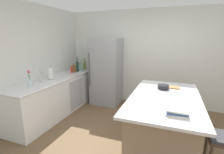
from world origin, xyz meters
name	(u,v)px	position (x,y,z in m)	size (l,w,h in m)	color
ground_plane	(131,150)	(0.00, 0.00, 0.00)	(7.20, 7.20, 0.00)	brown
wall_rear	(153,58)	(0.00, 2.25, 1.30)	(6.00, 0.10, 2.60)	silver
wall_left	(14,66)	(-2.45, 0.00, 1.30)	(0.10, 6.00, 2.60)	silver
counter_run_left	(58,96)	(-2.07, 0.78, 0.45)	(0.68, 2.67, 0.90)	white
kitchen_island	(163,122)	(0.46, 0.31, 0.46)	(1.09, 1.95, 0.91)	#8E755B
refrigerator	(107,72)	(-1.21, 1.85, 0.92)	(0.78, 0.72, 1.84)	#93969B
bar_stool	(223,145)	(1.21, -0.23, 0.55)	(0.36, 0.36, 0.68)	#473828
sink_faucet	(41,75)	(-2.12, 0.33, 1.06)	(0.15, 0.05, 0.30)	silver
flower_vase	(30,82)	(-2.06, -0.03, 1.01)	(0.08, 0.08, 0.34)	silver
paper_towel_roll	(51,74)	(-2.09, 0.61, 1.04)	(0.14, 0.14, 0.31)	gray
olive_oil_bottle	(85,65)	(-1.99, 1.99, 1.04)	(0.06, 0.06, 0.34)	olive
soda_bottle	(78,66)	(-2.15, 1.91, 1.03)	(0.08, 0.08, 0.31)	silver
gin_bottle	(82,67)	(-1.99, 1.81, 1.02)	(0.08, 0.08, 0.29)	#8CB79E
syrup_bottle	(77,67)	(-2.07, 1.71, 1.01)	(0.06, 0.06, 0.26)	#5B3319
wine_bottle	(77,66)	(-2.01, 1.62, 1.06)	(0.07, 0.07, 0.41)	#19381E
whiskey_bottle	(74,69)	(-2.06, 1.53, 1.01)	(0.09, 0.09, 0.25)	brown
hot_sauce_bottle	(71,70)	(-2.08, 1.43, 0.99)	(0.05, 0.05, 0.22)	red
cookbook_stack	(177,112)	(0.63, -0.35, 0.95)	(0.26, 0.20, 0.08)	silver
mixing_bowl	(163,87)	(0.40, 0.71, 0.95)	(0.20, 0.20, 0.08)	black
cutting_board	(170,87)	(0.53, 0.87, 0.92)	(0.33, 0.20, 0.02)	#9E7042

